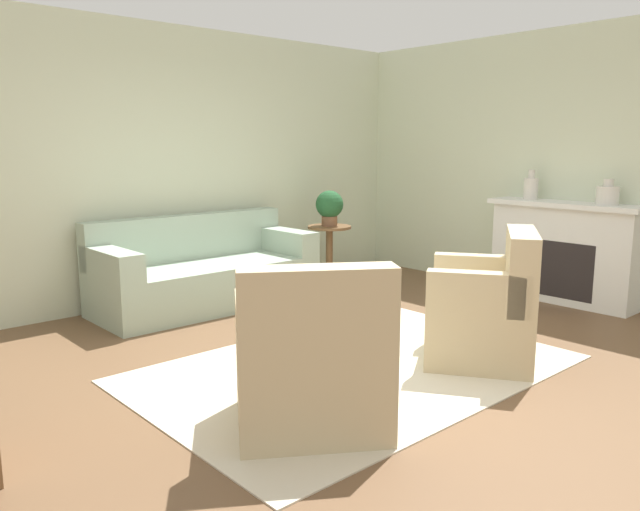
{
  "coord_description": "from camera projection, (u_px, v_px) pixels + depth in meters",
  "views": [
    {
      "loc": [
        -3.08,
        -3.04,
        1.61
      ],
      "look_at": [
        0.15,
        0.55,
        0.75
      ],
      "focal_mm": 35.0,
      "sensor_mm": 36.0,
      "label": 1
    }
  ],
  "objects": [
    {
      "name": "couch",
      "position": [
        204.0,
        274.0,
        6.28
      ],
      "size": [
        2.22,
        0.91,
        0.9
      ],
      "color": "#9EB29E",
      "rests_on": "ground_plane"
    },
    {
      "name": "fireplace",
      "position": [
        564.0,
        250.0,
        6.4
      ],
      "size": [
        0.44,
        1.57,
        1.04
      ],
      "color": "white",
      "rests_on": "ground_plane"
    },
    {
      "name": "armchair_right",
      "position": [
        488.0,
        311.0,
        4.66
      ],
      "size": [
        1.11,
        1.08,
        0.98
      ],
      "color": "#C6B289",
      "rests_on": "rug"
    },
    {
      "name": "ground_plane",
      "position": [
        355.0,
        369.0,
        4.54
      ],
      "size": [
        16.0,
        16.0,
        0.0
      ],
      "primitive_type": "plane",
      "color": "brown"
    },
    {
      "name": "vase_mantel_near",
      "position": [
        531.0,
        188.0,
        6.58
      ],
      "size": [
        0.15,
        0.15,
        0.31
      ],
      "color": "silver",
      "rests_on": "fireplace"
    },
    {
      "name": "potted_plant_on_side_table",
      "position": [
        329.0,
        206.0,
        7.14
      ],
      "size": [
        0.32,
        0.32,
        0.41
      ],
      "color": "brown",
      "rests_on": "side_table"
    },
    {
      "name": "rug",
      "position": [
        355.0,
        368.0,
        4.54
      ],
      "size": [
        3.06,
        2.07,
        0.01
      ],
      "color": "beige",
      "rests_on": "ground_plane"
    },
    {
      "name": "side_table",
      "position": [
        329.0,
        245.0,
        7.22
      ],
      "size": [
        0.5,
        0.5,
        0.69
      ],
      "color": "brown",
      "rests_on": "ground_plane"
    },
    {
      "name": "vase_mantel_far",
      "position": [
        608.0,
        195.0,
        5.99
      ],
      "size": [
        0.21,
        0.21,
        0.25
      ],
      "color": "silver",
      "rests_on": "fireplace"
    },
    {
      "name": "wall_back",
      "position": [
        160.0,
        165.0,
        6.37
      ],
      "size": [
        9.56,
        0.12,
        2.8
      ],
      "color": "beige",
      "rests_on": "ground_plane"
    },
    {
      "name": "ottoman_table",
      "position": [
        323.0,
        324.0,
        4.65
      ],
      "size": [
        0.76,
        0.76,
        0.44
      ],
      "color": "#9EB29E",
      "rests_on": "rug"
    },
    {
      "name": "wall_right",
      "position": [
        579.0,
        165.0,
        6.43
      ],
      "size": [
        0.12,
        10.39,
        2.8
      ],
      "color": "beige",
      "rests_on": "ground_plane"
    },
    {
      "name": "armchair_left",
      "position": [
        312.0,
        366.0,
        3.51
      ],
      "size": [
        1.11,
        1.08,
        0.98
      ],
      "color": "#C6B289",
      "rests_on": "rug"
    }
  ]
}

